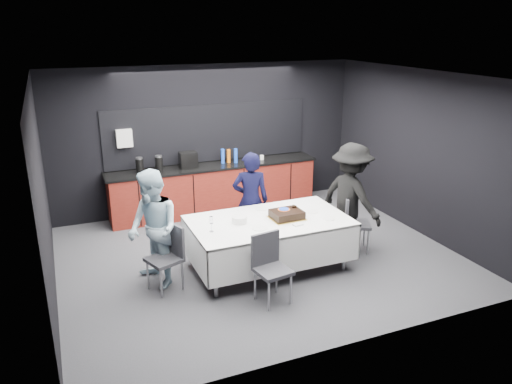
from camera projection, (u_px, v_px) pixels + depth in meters
ground at (258, 256)px, 7.91m from camera, size 6.00×6.00×0.00m
room_shell at (259, 142)px, 7.32m from camera, size 6.04×5.04×2.82m
kitchenette at (213, 184)px, 9.67m from camera, size 4.10×0.64×2.05m
party_table at (269, 228)px, 7.36m from camera, size 2.32×1.32×0.78m
cake_assembly at (287, 214)px, 7.34m from camera, size 0.49×0.40×0.16m
plate_stack at (239, 219)px, 7.18m from camera, size 0.22×0.22×0.10m
loose_plate_near at (260, 228)px, 7.00m from camera, size 0.22×0.22×0.01m
loose_plate_right_a at (311, 211)px, 7.62m from camera, size 0.20×0.20×0.01m
loose_plate_right_b at (329, 218)px, 7.34m from camera, size 0.19×0.19×0.01m
loose_plate_far at (261, 209)px, 7.73m from camera, size 0.19×0.19×0.01m
fork_pile at (298, 224)px, 7.11m from camera, size 0.16×0.12×0.02m
champagne_flute at (211, 221)px, 6.84m from camera, size 0.06×0.06×0.22m
chair_left at (169, 252)px, 6.83m from camera, size 0.54×0.54×0.92m
chair_right at (352, 219)px, 7.98m from camera, size 0.56×0.56×0.92m
chair_near at (270, 263)px, 6.53m from camera, size 0.48×0.48×0.92m
person_center at (251, 201)px, 8.03m from camera, size 0.68×0.55×1.61m
person_left at (153, 230)px, 6.82m from camera, size 0.82×0.95×1.67m
person_right at (351, 197)px, 7.93m from camera, size 0.94×1.27×1.76m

